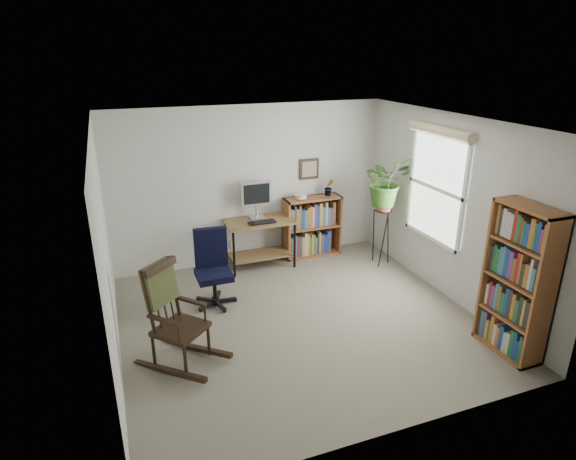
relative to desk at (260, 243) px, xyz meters
name	(u,v)px	position (x,y,z in m)	size (l,w,h in m)	color
floor	(299,320)	(-0.04, -1.70, -0.37)	(4.20, 4.00, 0.00)	slate
ceiling	(301,123)	(-0.04, -1.70, 2.03)	(4.20, 4.00, 0.00)	silver
wall_back	(251,186)	(-0.04, 0.30, 0.83)	(4.20, 0.00, 2.40)	silver
wall_front	(397,314)	(-0.04, -3.70, 0.83)	(4.20, 0.00, 2.40)	silver
wall_left	(106,255)	(-2.14, -1.70, 0.83)	(0.00, 4.00, 2.40)	silver
wall_right	(451,209)	(2.06, -1.70, 0.83)	(0.00, 4.00, 2.40)	silver
window	(436,188)	(2.02, -1.40, 1.03)	(0.12, 1.20, 1.50)	white
desk	(260,243)	(0.00, 0.00, 0.00)	(1.02, 0.56, 0.74)	brown
monitor	(256,200)	(0.00, 0.14, 0.65)	(0.46, 0.16, 0.56)	#B3B4B8
keyboard	(262,222)	(0.00, -0.12, 0.38)	(0.40, 0.15, 0.03)	black
office_chair	(214,269)	(-0.92, -0.94, 0.14)	(0.55, 0.55, 1.01)	black
rocking_chair	(180,316)	(-1.51, -2.05, 0.20)	(0.59, 0.98, 1.14)	black
low_bookshelf	(312,226)	(0.91, 0.12, 0.11)	(0.91, 0.30, 0.96)	brown
tall_bookshelf	(518,282)	(1.88, -3.07, 0.47)	(0.31, 0.73, 1.68)	brown
plant_stand	(382,233)	(1.76, -0.58, 0.14)	(0.28, 0.28, 1.02)	black
spider_plant	(387,157)	(1.76, -0.58, 1.31)	(1.69, 1.88, 1.46)	#356824
potted_plant_small	(329,192)	(1.19, 0.13, 0.65)	(0.13, 0.24, 0.11)	#356824
framed_picture	(309,169)	(0.91, 0.27, 1.01)	(0.32, 0.04, 0.32)	black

